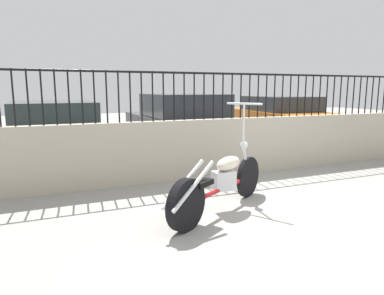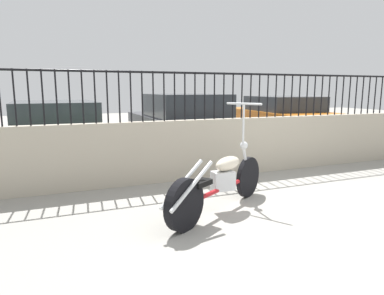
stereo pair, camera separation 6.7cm
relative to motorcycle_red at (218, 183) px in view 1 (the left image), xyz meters
name	(u,v)px [view 1 (the left image)]	position (x,y,z in m)	size (l,w,h in m)	color
ground_plane	(359,229)	(1.22, -1.06, -0.38)	(40.00, 40.00, 0.00)	gray
low_wall	(235,146)	(1.22, 1.70, 0.13)	(9.80, 0.18, 1.02)	#B2A893
fence_railing	(237,88)	(1.22, 1.70, 1.17)	(9.80, 0.04, 0.80)	black
motorcycle_red	(218,183)	(0.00, 0.00, 0.00)	(1.86, 1.21, 1.36)	black
car_green	(53,132)	(-1.81, 4.07, 0.27)	(1.90, 4.38, 1.29)	black
car_dark_grey	(181,123)	(1.10, 4.14, 0.32)	(1.81, 4.26, 1.42)	black
car_orange	(277,119)	(4.23, 4.52, 0.30)	(2.12, 4.23, 1.34)	black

